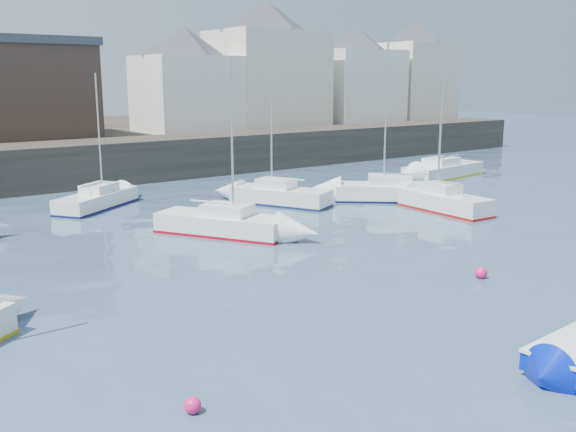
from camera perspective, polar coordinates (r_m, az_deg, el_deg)
water at (r=20.40m, az=21.00°, el=-9.79°), size 220.00×220.00×0.00m
quay_wall at (r=48.02m, az=-16.77°, el=4.59°), size 90.00×5.00×3.00m
land_strip at (r=65.13m, az=-22.33°, el=5.95°), size 90.00×32.00×2.80m
bldg_east_a at (r=63.27m, az=-1.88°, el=13.40°), size 13.36×13.36×11.80m
bldg_east_b at (r=69.79m, az=5.96°, el=12.44°), size 11.88×11.88×9.95m
bldg_east_c at (r=76.19m, az=11.07°, el=12.63°), size 11.14×11.14×10.95m
bldg_east_d at (r=58.11m, az=-9.02°, el=11.96°), size 11.14×11.14×8.95m
sailboat_b at (r=30.95m, az=-5.86°, el=-0.65°), size 5.03×6.64×8.34m
sailboat_c at (r=37.23m, az=13.70°, el=1.28°), size 2.17×5.81×7.52m
sailboat_d at (r=40.03m, az=9.45°, el=2.19°), size 7.12×6.58×9.39m
sailboat_f at (r=38.18m, az=-0.73°, el=1.86°), size 4.36×6.31×7.89m
sailboat_g at (r=50.43m, az=13.62°, el=4.00°), size 7.86×3.33×9.65m
sailboat_h at (r=38.81m, az=-16.59°, el=1.43°), size 5.97×4.99×7.67m
buoy_near at (r=15.17m, az=-8.45°, el=-16.91°), size 0.39×0.39×0.39m
buoy_mid at (r=25.26m, az=16.76°, el=-5.31°), size 0.46×0.46×0.46m
buoy_far at (r=33.31m, az=-5.31°, el=-0.68°), size 0.42×0.42×0.42m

